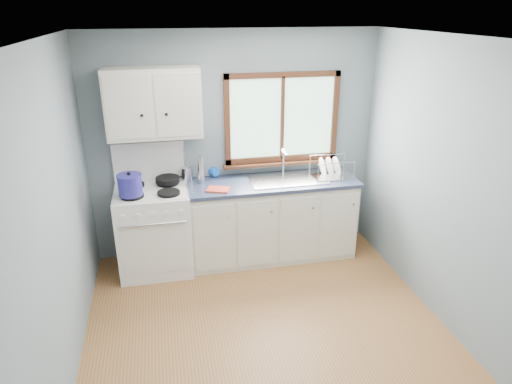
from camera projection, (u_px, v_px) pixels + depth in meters
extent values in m
cube|color=#9C6739|center=(272.00, 344.00, 3.95)|extent=(3.20, 3.60, 0.02)
cube|color=white|center=(277.00, 38.00, 3.00)|extent=(3.20, 3.60, 0.02)
cube|color=slate|center=(235.00, 146.00, 5.11)|extent=(3.20, 0.02, 2.50)
cube|color=slate|center=(50.00, 232.00, 3.17)|extent=(0.02, 3.60, 2.50)
cube|color=slate|center=(462.00, 195.00, 3.79)|extent=(0.02, 3.60, 2.50)
cube|color=white|center=(155.00, 230.00, 4.92)|extent=(0.76, 0.65, 0.92)
cube|color=white|center=(149.00, 162.00, 4.94)|extent=(0.76, 0.05, 0.44)
cube|color=silver|center=(151.00, 191.00, 4.74)|extent=(0.72, 0.59, 0.01)
cylinder|color=black|center=(132.00, 196.00, 4.56)|extent=(0.23, 0.23, 0.03)
cylinder|color=black|center=(169.00, 193.00, 4.63)|extent=(0.23, 0.23, 0.03)
cylinder|color=black|center=(133.00, 185.00, 4.84)|extent=(0.23, 0.23, 0.03)
cylinder|color=black|center=(168.00, 182.00, 4.90)|extent=(0.23, 0.23, 0.03)
cylinder|color=silver|center=(153.00, 224.00, 4.51)|extent=(0.66, 0.02, 0.02)
cube|color=silver|center=(155.00, 250.00, 4.65)|extent=(0.66, 0.01, 0.55)
cube|color=silver|center=(271.00, 220.00, 5.20)|extent=(1.85, 0.60, 0.88)
cube|color=black|center=(270.00, 250.00, 5.37)|extent=(1.85, 0.54, 0.08)
cube|color=#242E46|center=(272.00, 183.00, 5.03)|extent=(1.89, 0.64, 0.04)
cube|color=silver|center=(288.00, 179.00, 5.05)|extent=(0.84, 0.46, 0.01)
cube|color=silver|center=(270.00, 187.00, 5.04)|extent=(0.36, 0.40, 0.14)
cube|color=silver|center=(305.00, 184.00, 5.12)|extent=(0.36, 0.40, 0.14)
cylinder|color=silver|center=(283.00, 162.00, 5.18)|extent=(0.02, 0.02, 0.28)
cylinder|color=silver|center=(285.00, 153.00, 5.07)|extent=(0.02, 0.16, 0.02)
sphere|color=silver|center=(283.00, 150.00, 5.13)|extent=(0.04, 0.04, 0.04)
cube|color=#9EC6A8|center=(282.00, 118.00, 5.08)|extent=(1.22, 0.01, 0.92)
cube|color=#492615|center=(283.00, 75.00, 4.89)|extent=(1.30, 0.05, 0.06)
cube|color=#492615|center=(281.00, 158.00, 5.25)|extent=(1.30, 0.05, 0.06)
cube|color=#492615|center=(227.00, 121.00, 4.95)|extent=(0.06, 0.05, 1.00)
cube|color=#492615|center=(335.00, 115.00, 5.19)|extent=(0.06, 0.05, 1.00)
cube|color=#492615|center=(282.00, 118.00, 5.07)|extent=(0.03, 0.05, 0.92)
cube|color=#492615|center=(282.00, 163.00, 5.24)|extent=(1.36, 0.10, 0.03)
cube|color=silver|center=(153.00, 103.00, 4.58)|extent=(0.95, 0.32, 0.70)
cube|color=silver|center=(128.00, 108.00, 4.38)|extent=(0.44, 0.01, 0.62)
cube|color=silver|center=(178.00, 105.00, 4.47)|extent=(0.44, 0.01, 0.62)
sphere|color=black|center=(142.00, 116.00, 4.42)|extent=(0.03, 0.03, 0.03)
sphere|color=black|center=(166.00, 114.00, 4.47)|extent=(0.03, 0.03, 0.03)
cylinder|color=black|center=(168.00, 179.00, 4.87)|extent=(0.33, 0.33, 0.05)
cube|color=black|center=(184.00, 176.00, 4.96)|extent=(0.14, 0.07, 0.02)
cylinder|color=navy|center=(130.00, 185.00, 4.51)|extent=(0.26, 0.26, 0.20)
cylinder|color=navy|center=(129.00, 175.00, 4.47)|extent=(0.27, 0.27, 0.01)
sphere|color=black|center=(129.00, 174.00, 4.46)|extent=(0.04, 0.04, 0.04)
cylinder|color=silver|center=(187.00, 174.00, 5.00)|extent=(0.14, 0.14, 0.16)
cylinder|color=silver|center=(188.00, 160.00, 4.95)|extent=(0.01, 0.01, 0.23)
cylinder|color=silver|center=(184.00, 158.00, 4.94)|extent=(0.01, 0.01, 0.27)
cylinder|color=silver|center=(186.00, 162.00, 4.92)|extent=(0.01, 0.01, 0.21)
cylinder|color=silver|center=(201.00, 170.00, 4.91)|extent=(0.09, 0.09, 0.30)
imported|color=blue|center=(216.00, 166.00, 5.06)|extent=(0.14, 0.14, 0.28)
cube|color=#D3432F|center=(218.00, 189.00, 4.76)|extent=(0.27, 0.24, 0.02)
cube|color=silver|center=(331.00, 176.00, 5.15)|extent=(0.44, 0.34, 0.02)
cylinder|color=silver|center=(318.00, 173.00, 4.94)|extent=(0.01, 0.01, 0.21)
cylinder|color=silver|center=(354.00, 171.00, 5.01)|extent=(0.01, 0.01, 0.21)
cylinder|color=silver|center=(310.00, 164.00, 5.22)|extent=(0.01, 0.01, 0.21)
cylinder|color=silver|center=(344.00, 162.00, 5.29)|extent=(0.01, 0.01, 0.21)
cylinder|color=silver|center=(337.00, 163.00, 4.94)|extent=(0.41, 0.02, 0.01)
cylinder|color=silver|center=(328.00, 155.00, 5.22)|extent=(0.41, 0.02, 0.01)
cylinder|color=white|center=(323.00, 167.00, 5.09)|extent=(0.06, 0.23, 0.23)
cylinder|color=white|center=(330.00, 167.00, 5.11)|extent=(0.06, 0.23, 0.23)
cylinder|color=white|center=(337.00, 166.00, 5.12)|extent=(0.06, 0.23, 0.23)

